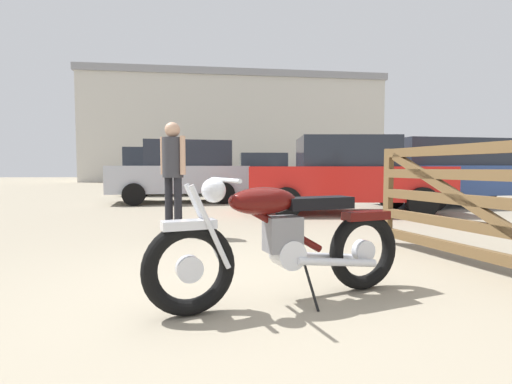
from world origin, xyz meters
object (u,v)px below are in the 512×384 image
object	(u,v)px
vintage_motorcycle	(283,242)
timber_gate	(492,199)
blue_hatchback_right	(345,175)
pale_sedan_back	(460,170)
bystander	(173,167)
dark_sedan_left	(182,171)
red_hatchback_near	(181,170)
white_estate_far	(260,170)

from	to	relation	value
vintage_motorcycle	timber_gate	size ratio (longest dim) A/B	0.81
blue_hatchback_right	pale_sedan_back	distance (m)	3.83
bystander	vintage_motorcycle	bearing A→B (deg)	58.44
pale_sedan_back	dark_sedan_left	distance (m)	7.66
dark_sedan_left	red_hatchback_near	bearing A→B (deg)	-91.77
blue_hatchback_right	dark_sedan_left	world-z (taller)	dark_sedan_left
vintage_motorcycle	blue_hatchback_right	bearing A→B (deg)	-130.12
pale_sedan_back	white_estate_far	xyz separation A→B (m)	(-4.46, 10.23, -0.02)
timber_gate	white_estate_far	world-z (taller)	white_estate_far
bystander	pale_sedan_back	size ratio (longest dim) A/B	0.34
blue_hatchback_right	dark_sedan_left	distance (m)	4.94
red_hatchback_near	timber_gate	bearing A→B (deg)	-70.46
bystander	red_hatchback_near	bearing A→B (deg)	-138.50
timber_gate	red_hatchback_near	distance (m)	11.73
dark_sedan_left	white_estate_far	bearing A→B (deg)	-118.50
blue_hatchback_right	dark_sedan_left	xyz separation A→B (m)	(-3.93, 2.99, 0.08)
pale_sedan_back	dark_sedan_left	xyz separation A→B (m)	(-7.49, 1.59, -0.02)
timber_gate	bystander	world-z (taller)	bystander
timber_gate	red_hatchback_near	xyz separation A→B (m)	(-4.28, 10.92, 0.24)
vintage_motorcycle	white_estate_far	distance (m)	17.11
timber_gate	white_estate_far	bearing A→B (deg)	-12.65
bystander	blue_hatchback_right	bearing A→B (deg)	162.97
vintage_motorcycle	white_estate_far	xyz separation A→B (m)	(1.26, 17.06, 0.47)
vintage_motorcycle	bystander	world-z (taller)	bystander
pale_sedan_back	red_hatchback_near	distance (m)	9.22
vintage_motorcycle	bystander	size ratio (longest dim) A/B	1.21
timber_gate	blue_hatchback_right	world-z (taller)	blue_hatchback_right
timber_gate	red_hatchback_near	size ratio (longest dim) A/B	0.52
timber_gate	dark_sedan_left	xyz separation A→B (m)	(-3.87, 7.76, 0.21)
red_hatchback_near	vintage_motorcycle	bearing A→B (deg)	-81.19
timber_gate	white_estate_far	xyz separation A→B (m)	(-0.84, 16.41, 0.21)
blue_hatchback_right	white_estate_far	world-z (taller)	white_estate_far
dark_sedan_left	white_estate_far	xyz separation A→B (m)	(3.03, 8.65, 0.00)
pale_sedan_back	blue_hatchback_right	bearing A→B (deg)	-164.85
timber_gate	blue_hatchback_right	bearing A→B (deg)	-16.33
blue_hatchback_right	red_hatchback_near	xyz separation A→B (m)	(-4.34, 6.15, 0.10)
pale_sedan_back	vintage_motorcycle	bearing A→B (deg)	-136.37
timber_gate	white_estate_far	distance (m)	16.43
bystander	dark_sedan_left	world-z (taller)	dark_sedan_left
pale_sedan_back	red_hatchback_near	size ratio (longest dim) A/B	1.02
blue_hatchback_right	dark_sedan_left	bearing A→B (deg)	147.25
red_hatchback_near	dark_sedan_left	bearing A→B (deg)	-84.42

